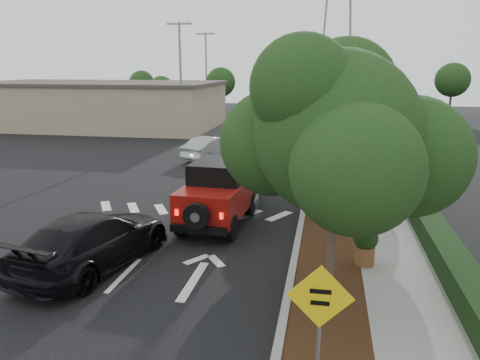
% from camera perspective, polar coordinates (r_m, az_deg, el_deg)
% --- Properties ---
extents(ground, '(120.00, 120.00, 0.00)m').
position_cam_1_polar(ground, '(13.66, -13.96, -11.17)').
color(ground, black).
rests_on(ground, ground).
extents(curb, '(0.20, 70.00, 0.15)m').
position_cam_1_polar(curb, '(23.87, 8.45, 0.10)').
color(curb, '#9E9B93').
rests_on(curb, ground).
extents(planting_strip, '(1.80, 70.00, 0.12)m').
position_cam_1_polar(planting_strip, '(23.87, 10.84, -0.04)').
color(planting_strip, black).
rests_on(planting_strip, ground).
extents(sidewalk, '(2.00, 70.00, 0.12)m').
position_cam_1_polar(sidewalk, '(23.96, 15.39, -0.24)').
color(sidewalk, gray).
rests_on(sidewalk, ground).
extents(hedge, '(0.80, 70.00, 0.80)m').
position_cam_1_polar(hedge, '(24.04, 18.76, 0.40)').
color(hedge, black).
rests_on(hedge, ground).
extents(commercial_building, '(22.00, 12.00, 4.00)m').
position_cam_1_polar(commercial_building, '(46.56, -16.94, 8.71)').
color(commercial_building, gray).
rests_on(commercial_building, ground).
extents(transmission_tower, '(7.00, 4.00, 28.00)m').
position_cam_1_polar(transmission_tower, '(59.47, 11.30, 8.09)').
color(transmission_tower, slate).
rests_on(transmission_tower, ground).
extents(street_tree_near, '(3.80, 3.80, 5.92)m').
position_cam_1_polar(street_tree_near, '(12.11, 10.70, -14.40)').
color(street_tree_near, black).
rests_on(street_tree_near, ground).
extents(street_tree_mid, '(3.20, 3.20, 5.32)m').
position_cam_1_polar(street_tree_mid, '(18.58, 10.80, -4.22)').
color(street_tree_mid, black).
rests_on(street_tree_mid, ground).
extents(street_tree_far, '(3.40, 3.40, 5.62)m').
position_cam_1_polar(street_tree_far, '(24.85, 10.84, 0.37)').
color(street_tree_far, black).
rests_on(street_tree_far, ground).
extents(light_pole_a, '(2.00, 0.22, 9.00)m').
position_cam_1_polar(light_pole_a, '(39.46, -7.04, 5.45)').
color(light_pole_a, slate).
rests_on(light_pole_a, ground).
extents(light_pole_b, '(2.00, 0.22, 9.00)m').
position_cam_1_polar(light_pole_b, '(51.17, -4.04, 7.42)').
color(light_pole_b, slate).
rests_on(light_pole_b, ground).
extents(red_jeep, '(2.27, 4.61, 2.31)m').
position_cam_1_polar(red_jeep, '(17.07, -2.53, -1.50)').
color(red_jeep, black).
rests_on(red_jeep, ground).
extents(silver_suv_ahead, '(3.21, 5.35, 1.39)m').
position_cam_1_polar(silver_suv_ahead, '(20.26, -1.13, -0.42)').
color(silver_suv_ahead, '#A4A7AC').
rests_on(silver_suv_ahead, ground).
extents(black_suv_oncoming, '(3.25, 5.79, 1.58)m').
position_cam_1_polar(black_suv_oncoming, '(14.20, -17.42, -6.98)').
color(black_suv_oncoming, black).
rests_on(black_suv_oncoming, ground).
extents(silver_sedan_oncoming, '(3.18, 4.62, 1.44)m').
position_cam_1_polar(silver_sedan_oncoming, '(28.87, -3.35, 3.92)').
color(silver_sedan_oncoming, '#95999C').
rests_on(silver_sedan_oncoming, ground).
extents(parked_suv, '(4.47, 2.47, 1.44)m').
position_cam_1_polar(parked_suv, '(39.89, -11.63, 6.41)').
color(parked_suv, '#9B9DA2').
rests_on(parked_suv, ground).
extents(speed_hump_sign, '(1.12, 0.09, 2.39)m').
position_cam_1_polar(speed_hump_sign, '(8.23, 9.68, -15.67)').
color(speed_hump_sign, slate).
rests_on(speed_hump_sign, ground).
extents(terracotta_planter, '(0.69, 0.69, 1.21)m').
position_cam_1_polar(terracotta_planter, '(13.83, 15.07, -7.26)').
color(terracotta_planter, brown).
rests_on(terracotta_planter, ground).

